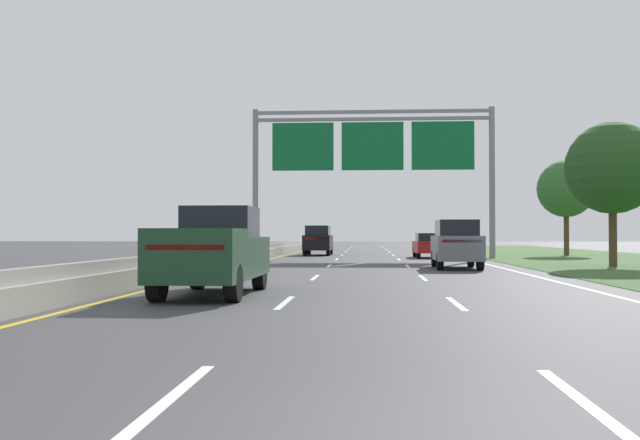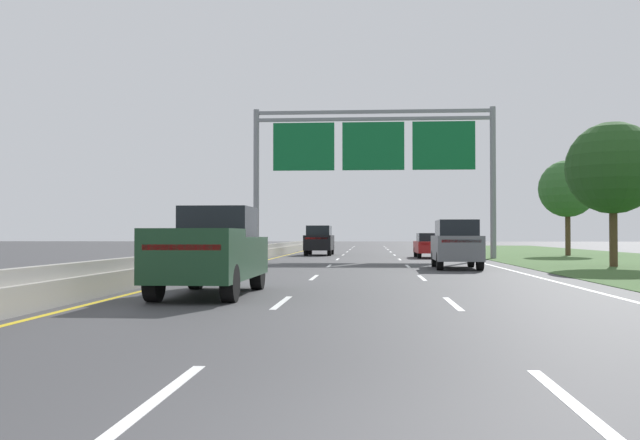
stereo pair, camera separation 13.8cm
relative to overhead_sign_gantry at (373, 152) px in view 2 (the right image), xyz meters
name	(u,v)px [view 2 (the right image)]	position (x,y,z in m)	size (l,w,h in m)	color
ground_plane	(368,261)	(-0.30, -4.17, -6.62)	(220.00, 220.00, 0.00)	#3D3D3F
lane_striping	(368,261)	(-0.30, -4.63, -6.61)	(11.96, 106.00, 0.01)	white
grass_verge_right	(624,261)	(13.65, -4.17, -6.61)	(14.00, 110.00, 0.02)	#3D602D
median_barrier_concrete	(252,254)	(-6.90, -4.17, -6.26)	(0.60, 110.00, 0.85)	#99968E
overhead_sign_gantry	(373,152)	(0.00, 0.00, 0.00)	(15.06, 0.42, 9.36)	gray
pickup_truck_darkgreen	(212,251)	(-4.12, -26.83, -5.54)	(2.03, 5.41, 2.20)	#193D23
car_red_right_lane_sedan	(430,245)	(3.61, 1.45, -5.80)	(1.87, 4.42, 1.57)	maroon
car_grey_right_lane_suv	(456,243)	(3.53, -12.83, -5.52)	(2.01, 4.74, 2.11)	slate
car_black_left_lane_suv	(319,240)	(-3.84, 6.74, -5.52)	(1.93, 4.71, 2.11)	black
roadside_tree_mid	(613,168)	(10.89, -10.84, -2.09)	(4.23, 4.23, 6.65)	#4C3823
roadside_tree_far	(568,189)	(13.57, 6.43, -1.95)	(3.99, 3.99, 6.68)	#4C3823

